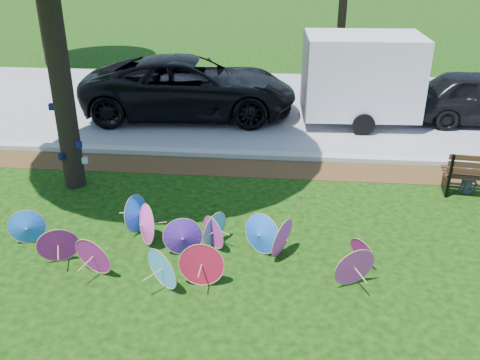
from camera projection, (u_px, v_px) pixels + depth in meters
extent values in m
plane|color=black|center=(197.00, 283.00, 8.54)|extent=(90.00, 90.00, 0.00)
cube|color=#472D16|center=(229.00, 168.00, 12.57)|extent=(90.00, 1.00, 0.01)
cube|color=#B7B5AD|center=(232.00, 154.00, 13.18)|extent=(90.00, 0.30, 0.12)
cube|color=gray|center=(246.00, 105.00, 16.92)|extent=(90.00, 8.00, 0.01)
cylinder|color=black|center=(57.00, 52.00, 10.51)|extent=(0.44, 0.44, 5.81)
cone|color=#F441BC|center=(285.00, 239.00, 9.07)|extent=(0.50, 0.74, 0.72)
cone|color=#F441BC|center=(144.00, 225.00, 9.46)|extent=(0.60, 0.74, 0.75)
cone|color=#4D21A1|center=(183.00, 238.00, 9.12)|extent=(0.71, 0.31, 0.70)
cone|color=#B4218D|center=(58.00, 244.00, 8.94)|extent=(0.73, 0.46, 0.71)
cone|color=#F441BC|center=(353.00, 265.00, 8.36)|extent=(0.74, 0.52, 0.73)
cone|color=#B4218D|center=(364.00, 250.00, 8.90)|extent=(0.53, 0.56, 0.54)
cone|color=blue|center=(27.00, 228.00, 9.44)|extent=(0.67, 0.33, 0.67)
cone|color=#F441BC|center=(215.00, 232.00, 9.37)|extent=(0.51, 0.55, 0.63)
cone|color=#B4218D|center=(95.00, 255.00, 8.63)|extent=(0.75, 0.48, 0.72)
cone|color=blue|center=(260.00, 235.00, 9.17)|extent=(0.73, 0.59, 0.74)
cone|color=red|center=(202.00, 263.00, 8.40)|extent=(0.74, 0.20, 0.74)
cone|color=blue|center=(138.00, 214.00, 9.84)|extent=(0.41, 0.75, 0.73)
cone|color=#50B7FD|center=(213.00, 228.00, 9.48)|extent=(0.44, 0.62, 0.64)
cone|color=#50B7FD|center=(164.00, 268.00, 8.30)|extent=(0.67, 0.60, 0.73)
imported|color=black|center=(190.00, 87.00, 15.68)|extent=(6.37, 3.29, 1.72)
cube|color=silver|center=(362.00, 75.00, 14.83)|extent=(3.23, 2.14, 2.79)
imported|color=#39424E|center=(471.00, 169.00, 11.19)|extent=(0.41, 0.28, 1.09)
cylinder|color=black|center=(40.00, 0.00, 20.71)|extent=(0.36, 0.36, 5.00)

